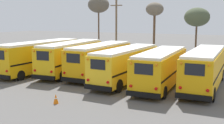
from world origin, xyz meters
name	(u,v)px	position (x,y,z in m)	size (l,w,h in m)	color
ground_plane	(111,79)	(0.00, 0.00, 0.00)	(160.00, 160.00, 0.00)	#5B5956
school_bus_0	(41,56)	(-8.36, 0.08, 1.78)	(3.03, 10.94, 3.30)	#EAAA0F
school_bus_1	(71,57)	(-5.01, 0.89, 1.78)	(2.95, 10.11, 3.27)	yellow
school_bus_2	(100,59)	(-1.67, 1.01, 1.73)	(2.73, 9.66, 3.18)	#E5A00C
school_bus_3	(126,64)	(1.67, -0.36, 1.68)	(2.85, 10.13, 3.08)	yellow
school_bus_4	(161,68)	(5.02, -0.89, 1.66)	(2.64, 9.43, 3.06)	#E5A00C
school_bus_5	(205,67)	(8.36, 0.31, 1.73)	(2.53, 10.27, 3.17)	#E5A00C
utility_pole	(116,27)	(-5.66, 13.59, 4.46)	(1.80, 0.27, 8.56)	brown
bare_tree_0	(197,17)	(4.13, 22.79, 5.87)	(3.95, 3.95, 7.39)	brown
bare_tree_1	(99,5)	(-11.48, 19.13, 7.92)	(3.60, 3.60, 9.32)	brown
bare_tree_3	(155,10)	(-2.19, 20.79, 6.98)	(2.83, 2.83, 8.24)	brown
fence_line	(139,59)	(0.00, 7.62, 0.99)	(24.78, 0.06, 1.42)	#939399
traffic_cone	(56,99)	(-0.10, -8.47, 0.34)	(0.36, 0.36, 0.67)	orange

